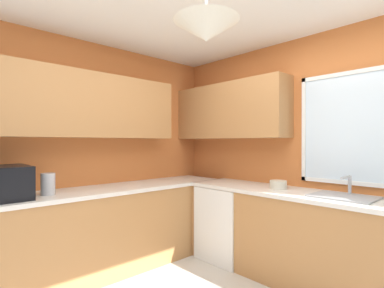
{
  "coord_description": "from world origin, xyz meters",
  "views": [
    {
      "loc": [
        1.35,
        -1.38,
        1.4
      ],
      "look_at": [
        -0.81,
        0.63,
        1.38
      ],
      "focal_mm": 27.36,
      "sensor_mm": 36.0,
      "label": 1
    }
  ],
  "objects_px": {
    "sink_assembly": "(344,196)",
    "kettle": "(48,184)",
    "bowl": "(278,185)",
    "dishwasher": "(229,222)",
    "microwave": "(5,183)"
  },
  "relations": [
    {
      "from": "dishwasher",
      "to": "bowl",
      "type": "height_order",
      "value": "bowl"
    },
    {
      "from": "sink_assembly",
      "to": "bowl",
      "type": "bearing_deg",
      "value": -179.35
    },
    {
      "from": "kettle",
      "to": "sink_assembly",
      "type": "bearing_deg",
      "value": 44.45
    },
    {
      "from": "dishwasher",
      "to": "microwave",
      "type": "relative_size",
      "value": 1.79
    },
    {
      "from": "kettle",
      "to": "bowl",
      "type": "xyz_separation_m",
      "value": [
        1.29,
        1.89,
        -0.06
      ]
    },
    {
      "from": "dishwasher",
      "to": "microwave",
      "type": "distance_m",
      "value": 2.39
    },
    {
      "from": "microwave",
      "to": "sink_assembly",
      "type": "distance_m",
      "value": 2.98
    },
    {
      "from": "microwave",
      "to": "sink_assembly",
      "type": "xyz_separation_m",
      "value": [
        1.96,
        2.25,
        -0.13
      ]
    },
    {
      "from": "microwave",
      "to": "kettle",
      "type": "bearing_deg",
      "value": 86.67
    },
    {
      "from": "bowl",
      "to": "kettle",
      "type": "bearing_deg",
      "value": -124.24
    },
    {
      "from": "sink_assembly",
      "to": "kettle",
      "type": "bearing_deg",
      "value": -135.55
    },
    {
      "from": "dishwasher",
      "to": "kettle",
      "type": "relative_size",
      "value": 4.22
    },
    {
      "from": "kettle",
      "to": "sink_assembly",
      "type": "relative_size",
      "value": 0.39
    },
    {
      "from": "microwave",
      "to": "dishwasher",
      "type": "bearing_deg",
      "value": 73.36
    },
    {
      "from": "kettle",
      "to": "bowl",
      "type": "relative_size",
      "value": 1.16
    }
  ]
}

